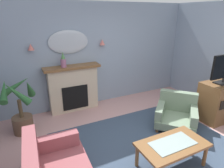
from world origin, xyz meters
TOP-DOWN VIEW (x-y plane):
  - floor at (0.00, 0.00)m, footprint 6.22×5.85m
  - wall_back at (0.00, 2.47)m, footprint 6.22×0.10m
  - patterned_rug at (0.00, 0.20)m, footprint 3.20×2.40m
  - fireplace at (-0.76, 2.25)m, footprint 1.36×0.36m
  - mantel_vase_left at (-0.96, 2.22)m, footprint 0.13×0.13m
  - wall_mirror at (-0.76, 2.39)m, footprint 0.96×0.06m
  - wall_sconce_left at (-1.61, 2.34)m, footprint 0.14×0.14m
  - wall_sconce_right at (0.09, 2.34)m, footprint 0.14×0.14m
  - coffee_table at (0.06, -0.40)m, footprint 1.10×0.60m
  - armchair_near_fireplace at (1.03, 0.50)m, footprint 1.15×1.14m
  - tv_cabinet at (2.06, 0.29)m, footprint 0.80×0.57m
  - potted_plant_tall_palm at (-2.01, 1.72)m, footprint 0.67×0.62m

SIDE VIEW (x-z plane):
  - floor at x=0.00m, z-range -0.10..0.00m
  - patterned_rug at x=0.00m, z-range 0.00..0.01m
  - armchair_near_fireplace at x=1.03m, z-range -0.05..0.66m
  - coffee_table at x=0.06m, z-range 0.16..0.61m
  - tv_cabinet at x=2.06m, z-range 0.00..0.90m
  - potted_plant_tall_palm at x=-2.01m, z-range -0.07..1.16m
  - fireplace at x=-0.76m, z-range -0.01..1.15m
  - wall_back at x=0.00m, z-range 0.00..2.64m
  - mantel_vase_left at x=-0.96m, z-range 1.14..1.50m
  - wall_sconce_left at x=-1.61m, z-range 1.59..1.73m
  - wall_sconce_right at x=0.09m, z-range 1.59..1.73m
  - wall_mirror at x=-0.76m, z-range 1.43..1.99m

